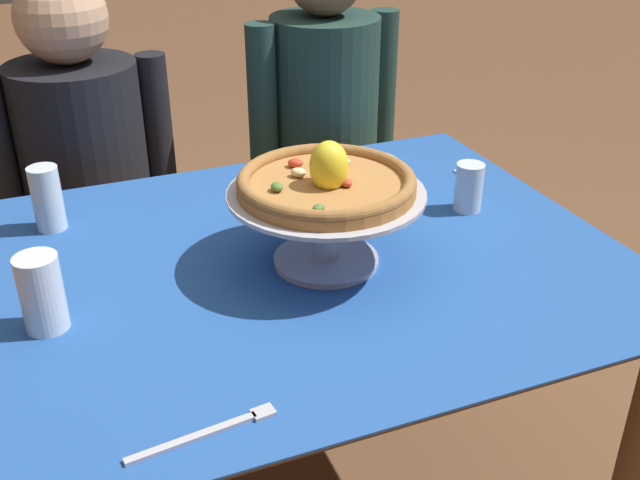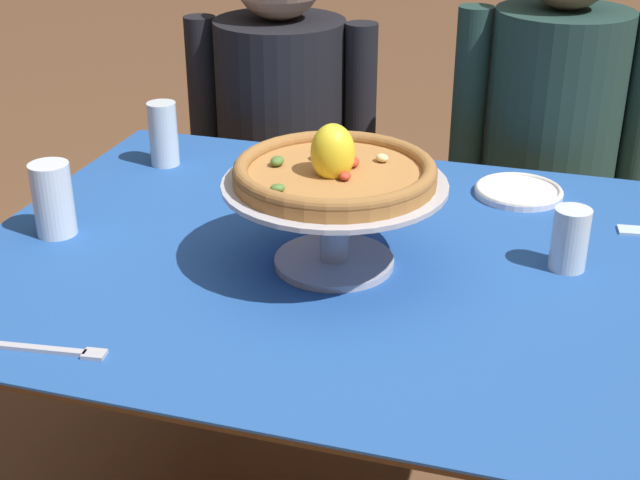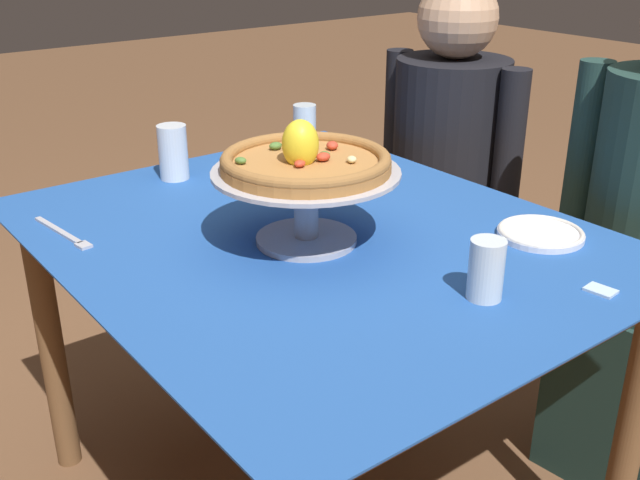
{
  "view_description": "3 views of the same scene",
  "coord_description": "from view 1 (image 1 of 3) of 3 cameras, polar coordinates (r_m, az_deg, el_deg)",
  "views": [
    {
      "loc": [
        -0.44,
        -1.17,
        1.43
      ],
      "look_at": [
        0.01,
        -0.06,
        0.78
      ],
      "focal_mm": 41.8,
      "sensor_mm": 36.0,
      "label": 1
    },
    {
      "loc": [
        0.38,
        -1.3,
        1.4
      ],
      "look_at": [
        0.01,
        -0.06,
        0.77
      ],
      "focal_mm": 49.75,
      "sensor_mm": 36.0,
      "label": 2
    },
    {
      "loc": [
        1.12,
        -0.84,
        1.31
      ],
      "look_at": [
        0.08,
        -0.05,
        0.74
      ],
      "focal_mm": 42.02,
      "sensor_mm": 36.0,
      "label": 3
    }
  ],
  "objects": [
    {
      "name": "pizza_stand",
      "position": [
        1.37,
        0.48,
        1.81
      ],
      "size": [
        0.36,
        0.36,
        0.15
      ],
      "color": "#B7B7C1",
      "rests_on": "dining_table"
    },
    {
      "name": "dinner_fork",
      "position": [
        1.05,
        -8.35,
        -14.29
      ],
      "size": [
        0.21,
        0.04,
        0.01
      ],
      "color": "#B7B7C1",
      "rests_on": "dining_table"
    },
    {
      "name": "diner_left",
      "position": [
        2.11,
        -17.12,
        2.7
      ],
      "size": [
        0.48,
        0.36,
        1.16
      ],
      "color": "gray",
      "rests_on": "ground"
    },
    {
      "name": "sugar_packet",
      "position": [
        1.84,
        11.1,
        5.17
      ],
      "size": [
        0.05,
        0.04,
        0.0
      ],
      "primitive_type": "cube",
      "rotation": [
        0.0,
        0.0,
        0.12
      ],
      "color": "silver",
      "rests_on": "dining_table"
    },
    {
      "name": "dining_table",
      "position": [
        1.49,
        -1.12,
        -4.48
      ],
      "size": [
        1.2,
        0.98,
        0.72
      ],
      "color": "brown",
      "rests_on": "ground"
    },
    {
      "name": "pizza",
      "position": [
        1.34,
        0.5,
        4.52
      ],
      "size": [
        0.32,
        0.32,
        0.1
      ],
      "color": "#AD753D",
      "rests_on": "pizza_stand"
    },
    {
      "name": "water_glass_side_right",
      "position": [
        1.63,
        11.29,
        3.75
      ],
      "size": [
        0.06,
        0.06,
        0.11
      ],
      "color": "silver",
      "rests_on": "dining_table"
    },
    {
      "name": "side_plate",
      "position": [
        1.83,
        3.6,
        5.73
      ],
      "size": [
        0.17,
        0.17,
        0.02
      ],
      "color": "white",
      "rests_on": "dining_table"
    },
    {
      "name": "diner_right",
      "position": [
        2.21,
        0.35,
        5.59
      ],
      "size": [
        0.46,
        0.35,
        1.21
      ],
      "color": "#1E3833",
      "rests_on": "ground"
    },
    {
      "name": "water_glass_side_left",
      "position": [
        1.28,
        -20.47,
        -4.16
      ],
      "size": [
        0.07,
        0.07,
        0.13
      ],
      "color": "white",
      "rests_on": "dining_table"
    },
    {
      "name": "water_glass_back_left",
      "position": [
        1.61,
        -20.1,
        2.7
      ],
      "size": [
        0.06,
        0.06,
        0.14
      ],
      "color": "silver",
      "rests_on": "dining_table"
    }
  ]
}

